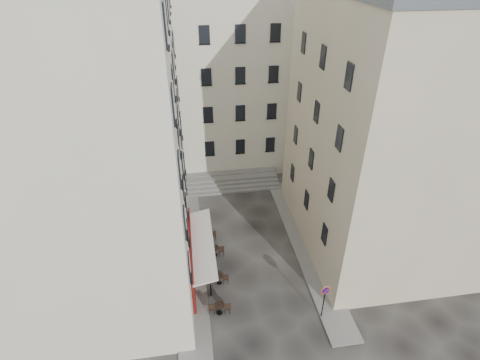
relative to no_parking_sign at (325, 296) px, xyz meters
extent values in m
plane|color=black|center=(-3.57, 3.81, -1.96)|extent=(90.00, 90.00, 0.00)
cube|color=slate|center=(-8.07, 7.81, -1.90)|extent=(2.00, 22.00, 0.12)
cube|color=slate|center=(0.93, 6.81, -1.90)|extent=(2.00, 18.00, 0.12)
cube|color=beige|center=(-14.07, 6.81, 8.04)|extent=(12.00, 16.00, 20.00)
cube|color=tan|center=(6.93, 7.31, 7.04)|extent=(12.00, 14.00, 18.00)
cube|color=beige|center=(-4.57, 22.81, 7.04)|extent=(18.00, 10.00, 18.00)
cube|color=#480C0A|center=(-7.99, 4.81, -0.21)|extent=(0.25, 7.00, 3.50)
cube|color=black|center=(-7.95, 4.81, -0.56)|extent=(0.06, 3.85, 2.00)
cube|color=white|center=(-7.17, 4.81, 0.99)|extent=(1.58, 7.30, 0.41)
cube|color=#64615E|center=(-3.57, 15.71, -1.86)|extent=(9.00, 1.80, 0.20)
cube|color=#64615E|center=(-3.57, 16.16, -1.66)|extent=(9.00, 1.80, 0.20)
cube|color=#64615E|center=(-3.57, 16.61, -1.46)|extent=(9.00, 1.80, 0.20)
cube|color=#64615E|center=(-3.57, 17.06, -1.26)|extent=(9.00, 1.80, 0.20)
cylinder|color=black|center=(-6.82, 2.81, -1.51)|extent=(0.10, 0.10, 0.90)
sphere|color=black|center=(-6.82, 2.81, -1.04)|extent=(0.12, 0.12, 0.12)
cylinder|color=black|center=(-6.82, 6.31, -1.51)|extent=(0.10, 0.10, 0.90)
sphere|color=black|center=(-6.82, 6.31, -1.04)|extent=(0.12, 0.12, 0.12)
cylinder|color=black|center=(-6.82, 9.81, -1.51)|extent=(0.10, 0.10, 0.90)
sphere|color=black|center=(-6.82, 9.81, -1.04)|extent=(0.12, 0.12, 0.12)
cylinder|color=black|center=(0.00, 0.01, -0.60)|extent=(0.07, 0.07, 2.72)
cylinder|color=#B3260B|center=(0.00, 0.00, 0.49)|extent=(0.63, 0.12, 0.63)
cylinder|color=navy|center=(0.00, -0.02, 0.49)|extent=(0.46, 0.11, 0.46)
cube|color=#B3260B|center=(0.00, -0.05, 0.49)|extent=(0.37, 0.08, 0.37)
cylinder|color=black|center=(-6.41, 1.25, -1.88)|extent=(0.40, 0.40, 0.02)
cylinder|color=black|center=(-6.41, 1.25, -1.51)|extent=(0.06, 0.06, 0.77)
cylinder|color=black|center=(-6.41, 1.25, -1.16)|extent=(0.66, 0.66, 0.04)
cube|color=black|center=(-5.91, 1.25, -1.46)|extent=(0.42, 0.42, 1.00)
cube|color=black|center=(-6.91, 1.36, -1.46)|extent=(0.42, 0.42, 1.00)
cylinder|color=black|center=(-6.17, 3.78, -1.88)|extent=(0.37, 0.37, 0.02)
cylinder|color=black|center=(-6.17, 3.78, -1.55)|extent=(0.05, 0.05, 0.71)
cylinder|color=black|center=(-6.17, 3.78, -1.22)|extent=(0.61, 0.61, 0.04)
cube|color=black|center=(-5.71, 3.78, -1.50)|extent=(0.39, 0.39, 0.92)
cube|color=black|center=(-6.63, 3.88, -1.50)|extent=(0.39, 0.39, 0.92)
cylinder|color=black|center=(-6.85, 5.90, -1.89)|extent=(0.34, 0.34, 0.02)
cylinder|color=black|center=(-6.85, 5.90, -1.57)|extent=(0.05, 0.05, 0.67)
cylinder|color=black|center=(-6.85, 5.90, -1.27)|extent=(0.57, 0.57, 0.04)
cube|color=black|center=(-6.42, 5.90, -1.53)|extent=(0.36, 0.36, 0.86)
cube|color=black|center=(-7.28, 5.99, -1.53)|extent=(0.36, 0.36, 0.86)
cylinder|color=black|center=(-6.21, 6.62, -1.88)|extent=(0.39, 0.39, 0.02)
cylinder|color=black|center=(-6.21, 6.62, -1.52)|extent=(0.05, 0.05, 0.76)
cylinder|color=black|center=(-6.21, 6.62, -1.18)|extent=(0.65, 0.65, 0.04)
cube|color=black|center=(-5.72, 6.62, -1.47)|extent=(0.41, 0.41, 0.97)
cube|color=black|center=(-6.69, 6.72, -1.47)|extent=(0.41, 0.41, 0.97)
cylinder|color=black|center=(-6.64, 8.49, -1.88)|extent=(0.39, 0.39, 0.02)
cylinder|color=black|center=(-6.64, 8.49, -1.52)|extent=(0.05, 0.05, 0.76)
cylinder|color=black|center=(-6.64, 8.49, -1.17)|extent=(0.66, 0.66, 0.04)
cube|color=black|center=(-6.15, 8.49, -1.46)|extent=(0.41, 0.41, 0.98)
cube|color=black|center=(-7.13, 8.60, -1.46)|extent=(0.41, 0.41, 0.98)
imported|color=#232228|center=(-6.77, 6.31, -1.14)|extent=(0.70, 0.60, 1.63)
camera|label=1|loc=(-7.46, -14.71, 18.19)|focal=28.00mm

